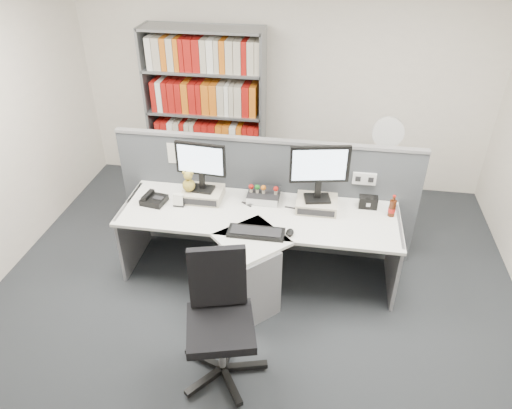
% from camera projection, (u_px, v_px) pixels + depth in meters
% --- Properties ---
extents(ground, '(5.50, 5.50, 0.00)m').
position_uv_depth(ground, '(244.00, 333.00, 4.12)').
color(ground, '#2F3338').
rests_on(ground, ground).
extents(room_shell, '(5.04, 5.54, 2.72)m').
position_uv_depth(room_shell, '(240.00, 147.00, 3.15)').
color(room_shell, white).
rests_on(room_shell, ground).
extents(partition, '(3.00, 0.08, 1.27)m').
position_uv_depth(partition, '(266.00, 195.00, 4.80)').
color(partition, '#4A4E54').
rests_on(partition, ground).
extents(desk, '(2.60, 1.20, 0.72)m').
position_uv_depth(desk, '(255.00, 250.00, 4.37)').
color(desk, white).
rests_on(desk, ground).
extents(monitor_riser_left, '(0.38, 0.31, 0.10)m').
position_uv_depth(monitor_riser_left, '(203.00, 194.00, 4.59)').
color(monitor_riser_left, '#BFB59F').
rests_on(monitor_riser_left, desk).
extents(monitor_riser_right, '(0.38, 0.31, 0.10)m').
position_uv_depth(monitor_riser_right, '(317.00, 204.00, 4.44)').
color(monitor_riser_right, '#BFB59F').
rests_on(monitor_riser_right, desk).
extents(monitor_left, '(0.48, 0.17, 0.49)m').
position_uv_depth(monitor_left, '(201.00, 163.00, 4.40)').
color(monitor_left, black).
rests_on(monitor_left, monitor_riser_left).
extents(monitor_right, '(0.53, 0.22, 0.55)m').
position_uv_depth(monitor_right, '(320.00, 169.00, 4.24)').
color(monitor_right, black).
rests_on(monitor_right, monitor_riser_right).
extents(desktop_pc, '(0.30, 0.27, 0.08)m').
position_uv_depth(desktop_pc, '(264.00, 196.00, 4.59)').
color(desktop_pc, black).
rests_on(desktop_pc, desk).
extents(figurines, '(0.29, 0.05, 0.09)m').
position_uv_depth(figurines, '(262.00, 188.00, 4.52)').
color(figurines, '#BFB59F').
rests_on(figurines, desktop_pc).
extents(keyboard, '(0.50, 0.19, 0.03)m').
position_uv_depth(keyboard, '(256.00, 232.00, 4.12)').
color(keyboard, black).
rests_on(keyboard, desk).
extents(mouse, '(0.07, 0.11, 0.04)m').
position_uv_depth(mouse, '(290.00, 232.00, 4.11)').
color(mouse, black).
rests_on(mouse, desk).
extents(desk_phone, '(0.24, 0.23, 0.09)m').
position_uv_depth(desk_phone, '(153.00, 200.00, 4.54)').
color(desk_phone, black).
rests_on(desk_phone, desk).
extents(desk_calendar, '(0.10, 0.08, 0.12)m').
position_uv_depth(desk_calendar, '(179.00, 201.00, 4.48)').
color(desk_calendar, black).
rests_on(desk_calendar, desk).
extents(plush_toy, '(0.12, 0.12, 0.21)m').
position_uv_depth(plush_toy, '(189.00, 183.00, 4.50)').
color(plush_toy, '#A49036').
rests_on(plush_toy, monitor_riser_left).
extents(speaker, '(0.17, 0.10, 0.12)m').
position_uv_depth(speaker, '(368.00, 202.00, 4.46)').
color(speaker, black).
rests_on(speaker, desk).
extents(cola_bottle, '(0.07, 0.07, 0.22)m').
position_uv_depth(cola_bottle, '(392.00, 208.00, 4.32)').
color(cola_bottle, '#3F190A').
rests_on(cola_bottle, desk).
extents(shelving_unit, '(1.41, 0.40, 2.00)m').
position_uv_depth(shelving_unit, '(206.00, 115.00, 5.73)').
color(shelving_unit, gray).
rests_on(shelving_unit, ground).
extents(filing_cabinet, '(0.45, 0.61, 0.70)m').
position_uv_depth(filing_cabinet, '(378.00, 192.00, 5.42)').
color(filing_cabinet, gray).
rests_on(filing_cabinet, ground).
extents(desk_fan, '(0.34, 0.20, 0.57)m').
position_uv_depth(desk_fan, '(387.00, 136.00, 5.04)').
color(desk_fan, white).
rests_on(desk_fan, filing_cabinet).
extents(office_chair, '(0.69, 0.67, 1.04)m').
position_uv_depth(office_chair, '(220.00, 315.00, 3.55)').
color(office_chair, silver).
rests_on(office_chair, ground).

